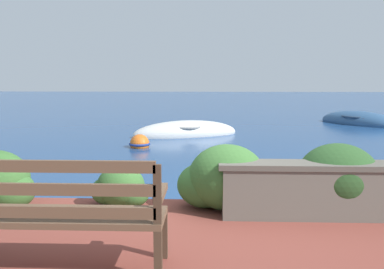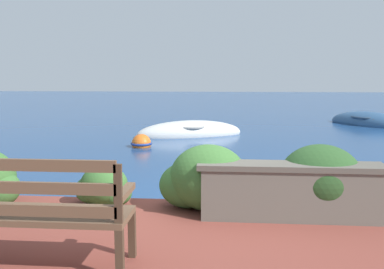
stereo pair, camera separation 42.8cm
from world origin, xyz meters
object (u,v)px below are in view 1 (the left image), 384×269
object	(u,v)px
rowboat_nearest	(186,133)
mooring_buoy	(140,144)
park_bench	(64,211)
rowboat_mid	(359,122)

from	to	relation	value
rowboat_nearest	mooring_buoy	xyz separation A→B (m)	(-1.02, -2.09, 0.02)
mooring_buoy	park_bench	bearing A→B (deg)	-85.49
rowboat_mid	rowboat_nearest	bearing A→B (deg)	-100.16
rowboat_mid	park_bench	bearing A→B (deg)	-65.93
mooring_buoy	rowboat_nearest	bearing A→B (deg)	63.88
rowboat_nearest	mooring_buoy	world-z (taller)	rowboat_nearest
rowboat_nearest	mooring_buoy	size ratio (longest dim) A/B	6.25
rowboat_nearest	rowboat_mid	xyz separation A→B (m)	(6.10, 3.23, 0.00)
rowboat_nearest	mooring_buoy	distance (m)	2.32
park_bench	rowboat_mid	xyz separation A→B (m)	(6.57, 12.43, -0.64)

